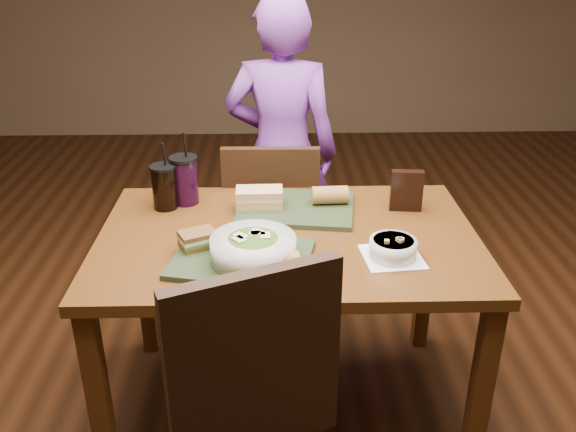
% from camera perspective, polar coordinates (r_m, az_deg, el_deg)
% --- Properties ---
extents(ground, '(6.00, 6.00, 0.00)m').
position_cam_1_polar(ground, '(2.52, 0.00, -17.09)').
color(ground, '#381C0B').
rests_on(ground, ground).
extents(dining_table, '(1.30, 0.85, 0.75)m').
position_cam_1_polar(dining_table, '(2.13, 0.00, -3.90)').
color(dining_table, '#543010').
rests_on(dining_table, ground).
extents(chair_far, '(0.40, 0.40, 0.91)m').
position_cam_1_polar(chair_far, '(2.67, -1.57, -1.20)').
color(chair_far, black).
rests_on(chair_far, ground).
extents(diner, '(0.58, 0.43, 1.47)m').
position_cam_1_polar(diner, '(2.90, -0.59, 5.86)').
color(diner, purple).
rests_on(diner, ground).
extents(tray_near, '(0.48, 0.40, 0.02)m').
position_cam_1_polar(tray_near, '(1.93, -4.34, -4.03)').
color(tray_near, '#27371D').
rests_on(tray_near, dining_table).
extents(tray_far, '(0.46, 0.38, 0.02)m').
position_cam_1_polar(tray_far, '(2.26, 0.76, 0.75)').
color(tray_far, '#27371D').
rests_on(tray_far, dining_table).
extents(salad_bowl, '(0.27, 0.27, 0.09)m').
position_cam_1_polar(salad_bowl, '(1.88, -3.27, -2.95)').
color(salad_bowl, silver).
rests_on(salad_bowl, tray_near).
extents(soup_bowl, '(0.20, 0.20, 0.07)m').
position_cam_1_polar(soup_bowl, '(1.96, 9.79, -2.97)').
color(soup_bowl, white).
rests_on(soup_bowl, dining_table).
extents(sandwich_near, '(0.14, 0.12, 0.05)m').
position_cam_1_polar(sandwich_near, '(1.98, -8.42, -2.16)').
color(sandwich_near, '#593819').
rests_on(sandwich_near, tray_near).
extents(sandwich_far, '(0.17, 0.10, 0.07)m').
position_cam_1_polar(sandwich_far, '(2.25, -2.70, 1.74)').
color(sandwich_far, tan).
rests_on(sandwich_far, tray_far).
extents(baguette_near, '(0.14, 0.08, 0.06)m').
position_cam_1_polar(baguette_near, '(1.81, -0.96, -4.45)').
color(baguette_near, '#AD7533').
rests_on(baguette_near, tray_near).
extents(baguette_far, '(0.14, 0.07, 0.07)m').
position_cam_1_polar(baguette_far, '(2.27, 3.94, 1.98)').
color(baguette_far, '#AD7533').
rests_on(baguette_far, tray_far).
extents(cup_cola, '(0.10, 0.10, 0.26)m').
position_cam_1_polar(cup_cola, '(2.30, -11.51, 2.70)').
color(cup_cola, black).
rests_on(cup_cola, dining_table).
extents(cup_berry, '(0.11, 0.11, 0.28)m').
position_cam_1_polar(cup_berry, '(2.33, -9.64, 3.37)').
color(cup_berry, black).
rests_on(cup_berry, dining_table).
extents(chip_bag, '(0.12, 0.05, 0.15)m').
position_cam_1_polar(chip_bag, '(2.28, 11.02, 2.34)').
color(chip_bag, black).
rests_on(chip_bag, dining_table).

